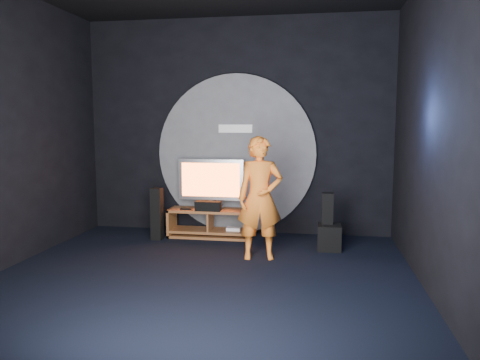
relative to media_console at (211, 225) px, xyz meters
name	(u,v)px	position (x,y,z in m)	size (l,w,h in m)	color
floor	(200,280)	(0.34, -2.05, -0.20)	(5.00, 5.00, 0.00)	black
back_wall	(237,127)	(0.34, 0.45, 1.55)	(5.00, 0.04, 3.50)	black
front_wall	(92,133)	(0.34, -4.55, 1.55)	(5.00, 0.04, 3.50)	black
right_wall	(435,129)	(2.84, -2.05, 1.55)	(0.04, 5.00, 3.50)	black
wall_disc_panel	(236,154)	(0.34, 0.39, 1.11)	(2.60, 0.11, 2.60)	#515156
media_console	(211,225)	(0.00, 0.00, 0.00)	(1.32, 0.45, 0.45)	#9C6230
tv	(211,182)	(-0.01, 0.07, 0.69)	(1.05, 0.22, 0.79)	#B5B6BD
center_speaker	(208,206)	(-0.01, -0.15, 0.33)	(0.40, 0.15, 0.15)	black
remote	(186,209)	(-0.37, -0.12, 0.27)	(0.18, 0.05, 0.02)	black
tower_speaker_left	(157,214)	(-0.79, -0.29, 0.21)	(0.16, 0.18, 0.81)	black
tower_speaker_right	(327,221)	(1.82, -0.38, 0.21)	(0.16, 0.18, 0.81)	black
subwoofer	(329,237)	(1.85, -0.48, -0.01)	(0.33, 0.33, 0.36)	black
player	(260,198)	(0.92, -1.05, 0.62)	(0.60, 0.39, 1.64)	orange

